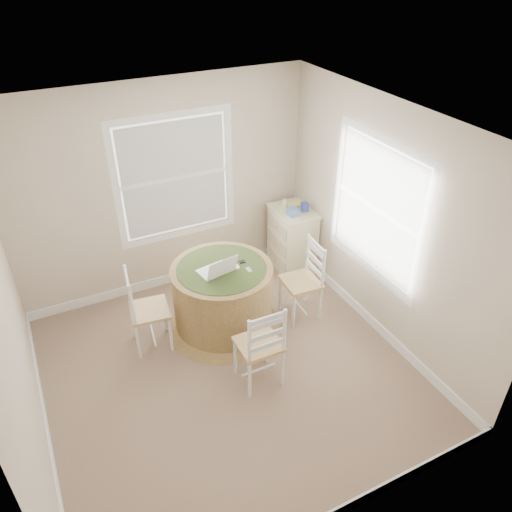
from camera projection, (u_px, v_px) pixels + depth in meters
room at (234, 256)px, 4.69m from camera, size 3.64×3.64×2.64m
round_table at (223, 295)px, 5.59m from camera, size 1.30×1.30×0.81m
chair_left at (149, 310)px, 5.32m from camera, size 0.45×0.47×0.95m
chair_near at (259, 344)px, 4.88m from camera, size 0.43×0.41×0.95m
chair_right at (301, 282)px, 5.75m from camera, size 0.42×0.44×0.95m
laptop at (217, 270)px, 5.31m from camera, size 0.40×0.37×0.25m
mouse at (236, 267)px, 5.40m from camera, size 0.07×0.11×0.04m
phone at (249, 270)px, 5.36m from camera, size 0.05×0.09×0.02m
keys at (242, 262)px, 5.48m from camera, size 0.06×0.05×0.02m
corner_chest at (292, 239)px, 6.62m from camera, size 0.52×0.66×0.86m
tissue_box at (292, 212)px, 6.24m from camera, size 0.12×0.12×0.10m
box_yellow at (296, 205)px, 6.43m from camera, size 0.15×0.11×0.06m
box_blue at (306, 207)px, 6.34m from camera, size 0.08×0.08×0.12m
cup_cream at (284, 202)px, 6.48m from camera, size 0.07×0.07×0.09m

